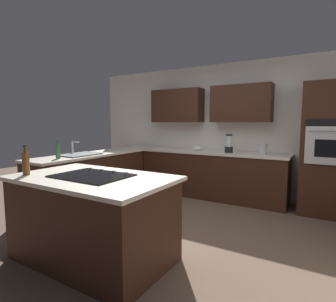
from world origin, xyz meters
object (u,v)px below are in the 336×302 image
object	(u,v)px
blender	(229,145)
mixing_bowl	(197,148)
oil_bottle	(26,163)
sink_unit	(80,154)
dish_soap_bottle	(58,151)
kettle	(262,149)
cooktop	(92,175)
wall_oven	(330,150)

from	to	relation	value
blender	mixing_bowl	size ratio (longest dim) A/B	1.93
mixing_bowl	oil_bottle	bearing A→B (deg)	80.36
sink_unit	dish_soap_bottle	world-z (taller)	dish_soap_bottle
mixing_bowl	kettle	size ratio (longest dim) A/B	0.96
sink_unit	oil_bottle	bearing A→B (deg)	120.83
kettle	sink_unit	bearing A→B (deg)	31.85
mixing_bowl	dish_soap_bottle	bearing A→B (deg)	57.42
blender	dish_soap_bottle	distance (m)	2.95
cooktop	blender	world-z (taller)	blender
wall_oven	kettle	xyz separation A→B (m)	(1.00, 0.02, -0.05)
wall_oven	mixing_bowl	size ratio (longest dim) A/B	11.80
mixing_bowl	oil_bottle	size ratio (longest dim) A/B	0.55
wall_oven	kettle	world-z (taller)	wall_oven
mixing_bowl	kettle	xyz separation A→B (m)	(-1.25, 0.00, 0.04)
kettle	cooktop	bearing A→B (deg)	68.43
wall_oven	cooktop	bearing A→B (deg)	53.48
blender	dish_soap_bottle	xyz separation A→B (m)	(2.02, 2.14, -0.03)
blender	oil_bottle	xyz separation A→B (m)	(1.19, 3.16, -0.01)
blender	dish_soap_bottle	world-z (taller)	blender
cooktop	oil_bottle	distance (m)	0.74
kettle	dish_soap_bottle	size ratio (longest dim) A/B	0.64
kettle	mixing_bowl	bearing A→B (deg)	0.00
sink_unit	blender	xyz separation A→B (m)	(-2.08, -1.66, 0.13)
cooktop	kettle	size ratio (longest dim) A/B	4.17
blender	dish_soap_bottle	size ratio (longest dim) A/B	1.20
sink_unit	dish_soap_bottle	bearing A→B (deg)	96.95
sink_unit	oil_bottle	xyz separation A→B (m)	(-0.89, 1.50, 0.11)
sink_unit	kettle	size ratio (longest dim) A/B	3.84
mixing_bowl	cooktop	bearing A→B (deg)	92.49
sink_unit	dish_soap_bottle	xyz separation A→B (m)	(-0.06, 0.48, 0.09)
oil_bottle	dish_soap_bottle	bearing A→B (deg)	-50.61
blender	kettle	world-z (taller)	blender
sink_unit	kettle	world-z (taller)	sink_unit
sink_unit	oil_bottle	distance (m)	1.74
wall_oven	dish_soap_bottle	bearing A→B (deg)	30.91
wall_oven	sink_unit	world-z (taller)	wall_oven
cooktop	mixing_bowl	distance (m)	2.85
cooktop	blender	distance (m)	2.90
sink_unit	dish_soap_bottle	size ratio (longest dim) A/B	2.47
wall_oven	kettle	size ratio (longest dim) A/B	11.37
kettle	oil_bottle	world-z (taller)	oil_bottle
sink_unit	cooktop	size ratio (longest dim) A/B	0.92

